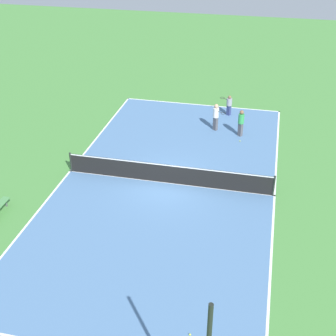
{
  "coord_description": "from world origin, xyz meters",
  "views": [
    {
      "loc": [
        -4.53,
        19.89,
        12.8
      ],
      "look_at": [
        0.0,
        0.0,
        0.9
      ],
      "focal_mm": 50.0,
      "sensor_mm": 36.0,
      "label": 1
    }
  ],
  "objects_px": {
    "tennis_net": "(168,173)",
    "tennis_ball_midcourt": "(190,334)",
    "player_baseline_gray": "(229,104)",
    "tennis_ball_left_sideline": "(240,141)",
    "player_far_white": "(216,115)",
    "player_far_green": "(241,121)",
    "tennis_ball_right_alley": "(262,182)"
  },
  "relations": [
    {
      "from": "tennis_net",
      "to": "tennis_ball_midcourt",
      "type": "relative_size",
      "value": 157.13
    },
    {
      "from": "player_baseline_gray",
      "to": "tennis_ball_left_sideline",
      "type": "bearing_deg",
      "value": 138.47
    },
    {
      "from": "player_baseline_gray",
      "to": "tennis_ball_midcourt",
      "type": "distance_m",
      "value": 18.63
    },
    {
      "from": "tennis_net",
      "to": "player_far_white",
      "type": "relative_size",
      "value": 6.15
    },
    {
      "from": "player_far_green",
      "to": "tennis_ball_midcourt",
      "type": "relative_size",
      "value": 24.74
    },
    {
      "from": "player_baseline_gray",
      "to": "tennis_ball_midcourt",
      "type": "bearing_deg",
      "value": 124.43
    },
    {
      "from": "tennis_net",
      "to": "player_baseline_gray",
      "type": "xyz_separation_m",
      "value": [
        -2.05,
        -9.33,
        0.21
      ]
    },
    {
      "from": "player_far_white",
      "to": "tennis_ball_left_sideline",
      "type": "height_order",
      "value": "player_far_white"
    },
    {
      "from": "player_baseline_gray",
      "to": "tennis_ball_right_alley",
      "type": "distance_m",
      "value": 8.65
    },
    {
      "from": "tennis_net",
      "to": "player_far_white",
      "type": "bearing_deg",
      "value": -102.52
    },
    {
      "from": "player_far_green",
      "to": "player_far_white",
      "type": "relative_size",
      "value": 0.97
    },
    {
      "from": "tennis_net",
      "to": "player_far_green",
      "type": "height_order",
      "value": "player_far_green"
    },
    {
      "from": "player_far_white",
      "to": "tennis_ball_right_alley",
      "type": "relative_size",
      "value": 25.56
    },
    {
      "from": "player_far_white",
      "to": "tennis_ball_left_sideline",
      "type": "distance_m",
      "value": 2.32
    },
    {
      "from": "player_baseline_gray",
      "to": "tennis_ball_midcourt",
      "type": "xyz_separation_m",
      "value": [
        -0.81,
        18.6,
        -0.74
      ]
    },
    {
      "from": "player_far_green",
      "to": "player_far_white",
      "type": "height_order",
      "value": "player_far_white"
    },
    {
      "from": "player_baseline_gray",
      "to": "player_far_white",
      "type": "bearing_deg",
      "value": 109.83
    },
    {
      "from": "player_far_green",
      "to": "player_far_white",
      "type": "xyz_separation_m",
      "value": [
        1.59,
        -0.48,
        0.04
      ]
    },
    {
      "from": "player_baseline_gray",
      "to": "tennis_ball_right_alley",
      "type": "relative_size",
      "value": 20.17
    },
    {
      "from": "tennis_net",
      "to": "tennis_ball_left_sideline",
      "type": "height_order",
      "value": "tennis_net"
    },
    {
      "from": "tennis_net",
      "to": "tennis_ball_midcourt",
      "type": "bearing_deg",
      "value": 107.18
    },
    {
      "from": "tennis_ball_right_alley",
      "to": "tennis_net",
      "type": "bearing_deg",
      "value": 13.51
    },
    {
      "from": "player_baseline_gray",
      "to": "player_far_white",
      "type": "distance_m",
      "value": 2.6
    },
    {
      "from": "player_baseline_gray",
      "to": "tennis_ball_midcourt",
      "type": "height_order",
      "value": "player_baseline_gray"
    },
    {
      "from": "player_baseline_gray",
      "to": "tennis_ball_left_sideline",
      "type": "xyz_separation_m",
      "value": [
        -1.13,
        3.81,
        -0.74
      ]
    },
    {
      "from": "tennis_ball_left_sideline",
      "to": "tennis_ball_midcourt",
      "type": "distance_m",
      "value": 14.79
    },
    {
      "from": "player_baseline_gray",
      "to": "player_far_white",
      "type": "height_order",
      "value": "player_far_white"
    },
    {
      "from": "player_far_white",
      "to": "player_far_green",
      "type": "bearing_deg",
      "value": 19.46
    },
    {
      "from": "tennis_net",
      "to": "tennis_ball_right_alley",
      "type": "height_order",
      "value": "tennis_net"
    },
    {
      "from": "tennis_net",
      "to": "tennis_ball_left_sideline",
      "type": "xyz_separation_m",
      "value": [
        -3.18,
        -5.52,
        -0.53
      ]
    },
    {
      "from": "tennis_net",
      "to": "tennis_ball_right_alley",
      "type": "bearing_deg",
      "value": -166.49
    },
    {
      "from": "player_far_green",
      "to": "tennis_ball_left_sideline",
      "type": "bearing_deg",
      "value": -47.63
    }
  ]
}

